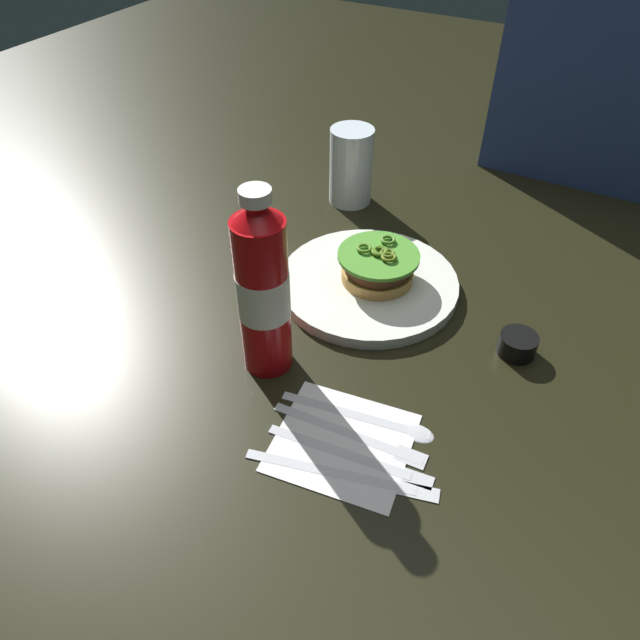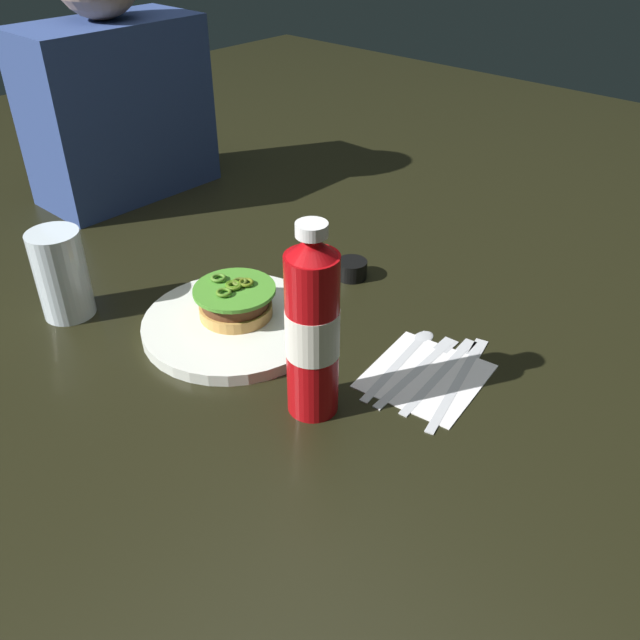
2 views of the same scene
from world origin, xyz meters
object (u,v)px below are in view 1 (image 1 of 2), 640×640
object	(u,v)px
burger_sandwich	(378,266)
spoon_utensil	(378,420)
water_glass	(351,166)
diner_person	(608,59)
butter_knife	(359,457)
ketchup_bottle	(263,291)
dinner_plate	(368,283)
steak_knife	(353,475)
napkin	(342,442)
fork_utensil	(362,437)
condiment_cup	(518,344)

from	to	relation	value
burger_sandwich	spoon_utensil	world-z (taller)	burger_sandwich
water_glass	diner_person	world-z (taller)	diner_person
burger_sandwich	butter_knife	distance (m)	0.32
ketchup_bottle	butter_knife	size ratio (longest dim) A/B	1.29
dinner_plate	butter_knife	size ratio (longest dim) A/B	1.36
water_glass	butter_knife	size ratio (longest dim) A/B	0.69
steak_knife	napkin	bearing A→B (deg)	131.49
fork_utensil	steak_knife	bearing A→B (deg)	-73.85
napkin	fork_utensil	size ratio (longest dim) A/B	0.80
steak_knife	spoon_utensil	xyz separation A→B (m)	(-0.01, 0.08, 0.00)
spoon_utensil	dinner_plate	bearing A→B (deg)	118.03
condiment_cup	fork_utensil	distance (m)	0.26
napkin	burger_sandwich	bearing A→B (deg)	107.19
water_glass	butter_knife	distance (m)	0.58
spoon_utensil	burger_sandwich	bearing A→B (deg)	115.25
water_glass	diner_person	xyz separation A→B (m)	(0.34, 0.34, 0.14)
dinner_plate	fork_utensil	distance (m)	0.29
butter_knife	spoon_utensil	size ratio (longest dim) A/B	1.04
fork_utensil	dinner_plate	bearing A→B (deg)	113.87
condiment_cup	steak_knife	xyz separation A→B (m)	(-0.11, -0.28, -0.01)
ketchup_bottle	butter_knife	distance (m)	0.23
napkin	fork_utensil	world-z (taller)	fork_utensil
condiment_cup	spoon_utensil	bearing A→B (deg)	-119.73
dinner_plate	condiment_cup	xyz separation A→B (m)	(0.24, -0.03, 0.01)
water_glass	condiment_cup	world-z (taller)	water_glass
ketchup_bottle	diner_person	distance (m)	0.81
fork_utensil	butter_knife	bearing A→B (deg)	-69.27
steak_knife	diner_person	bearing A→B (deg)	85.49
steak_knife	water_glass	bearing A→B (deg)	117.09
spoon_utensil	diner_person	bearing A→B (deg)	84.38
water_glass	fork_utensil	bearing A→B (deg)	-61.84
ketchup_bottle	steak_knife	size ratio (longest dim) A/B	1.19
condiment_cup	dinner_plate	bearing A→B (deg)	172.78
water_glass	diner_person	distance (m)	0.50
condiment_cup	butter_knife	world-z (taller)	condiment_cup
ketchup_bottle	butter_knife	world-z (taller)	ketchup_bottle
ketchup_bottle	fork_utensil	size ratio (longest dim) A/B	1.33
water_glass	condiment_cup	xyz separation A→B (m)	(0.38, -0.25, -0.05)
fork_utensil	burger_sandwich	bearing A→B (deg)	111.37
burger_sandwich	fork_utensil	world-z (taller)	burger_sandwich
spoon_utensil	fork_utensil	bearing A→B (deg)	-101.19
ketchup_bottle	napkin	distance (m)	0.20
napkin	spoon_utensil	size ratio (longest dim) A/B	0.81
condiment_cup	fork_utensil	world-z (taller)	condiment_cup
burger_sandwich	spoon_utensil	bearing A→B (deg)	-64.75
dinner_plate	burger_sandwich	size ratio (longest dim) A/B	2.24
condiment_cup	spoon_utensil	xyz separation A→B (m)	(-0.11, -0.20, -0.01)
burger_sandwich	ketchup_bottle	size ratio (longest dim) A/B	0.47
spoon_utensil	diner_person	size ratio (longest dim) A/B	0.38
water_glass	spoon_utensil	distance (m)	0.52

